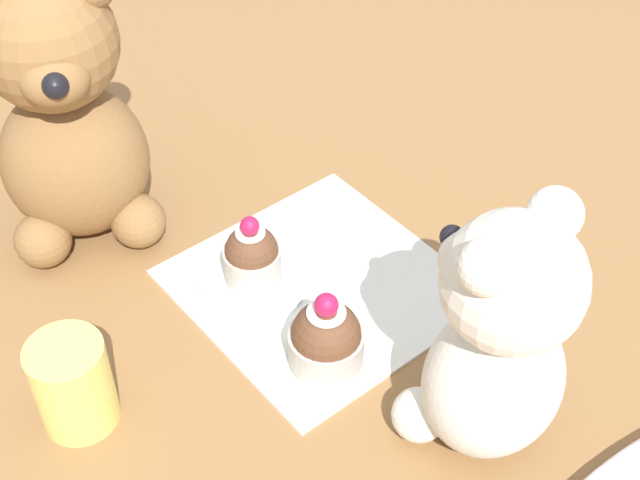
{
  "coord_description": "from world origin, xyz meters",
  "views": [
    {
      "loc": [
        0.34,
        0.41,
        0.56
      ],
      "look_at": [
        0.0,
        0.0,
        0.06
      ],
      "focal_mm": 50.0,
      "sensor_mm": 36.0,
      "label": 1
    }
  ],
  "objects_px": {
    "teddy_bear_tan": "(66,118)",
    "saucer_plate": "(254,278)",
    "cupcake_near_tan_bear": "(252,256)",
    "juice_glass": "(73,384)",
    "teddy_bear_cream": "(496,340)",
    "cupcake_near_cream_bear": "(326,338)"
  },
  "relations": [
    {
      "from": "teddy_bear_cream",
      "to": "cupcake_near_tan_bear",
      "type": "xyz_separation_m",
      "value": [
        0.04,
        -0.23,
        -0.07
      ]
    },
    {
      "from": "teddy_bear_tan",
      "to": "saucer_plate",
      "type": "relative_size",
      "value": 2.68
    },
    {
      "from": "teddy_bear_tan",
      "to": "cupcake_near_cream_bear",
      "type": "distance_m",
      "value": 0.29
    },
    {
      "from": "teddy_bear_cream",
      "to": "juice_glass",
      "type": "distance_m",
      "value": 0.3
    },
    {
      "from": "cupcake_near_tan_bear",
      "to": "juice_glass",
      "type": "xyz_separation_m",
      "value": [
        0.18,
        0.03,
        0.0
      ]
    },
    {
      "from": "teddy_bear_cream",
      "to": "cupcake_near_cream_bear",
      "type": "height_order",
      "value": "teddy_bear_cream"
    },
    {
      "from": "teddy_bear_cream",
      "to": "teddy_bear_tan",
      "type": "xyz_separation_m",
      "value": [
        0.11,
        -0.38,
        0.02
      ]
    },
    {
      "from": "teddy_bear_tan",
      "to": "juice_glass",
      "type": "bearing_deg",
      "value": -98.58
    },
    {
      "from": "cupcake_near_tan_bear",
      "to": "juice_glass",
      "type": "distance_m",
      "value": 0.18
    },
    {
      "from": "teddy_bear_tan",
      "to": "cupcake_near_tan_bear",
      "type": "height_order",
      "value": "teddy_bear_tan"
    },
    {
      "from": "teddy_bear_cream",
      "to": "saucer_plate",
      "type": "bearing_deg",
      "value": -83.97
    },
    {
      "from": "teddy_bear_tan",
      "to": "cupcake_near_tan_bear",
      "type": "bearing_deg",
      "value": -43.92
    },
    {
      "from": "teddy_bear_tan",
      "to": "juice_glass",
      "type": "distance_m",
      "value": 0.23
    },
    {
      "from": "teddy_bear_cream",
      "to": "saucer_plate",
      "type": "xyz_separation_m",
      "value": [
        0.04,
        -0.23,
        -0.09
      ]
    },
    {
      "from": "teddy_bear_tan",
      "to": "saucer_plate",
      "type": "bearing_deg",
      "value": -43.92
    },
    {
      "from": "teddy_bear_tan",
      "to": "saucer_plate",
      "type": "height_order",
      "value": "teddy_bear_tan"
    },
    {
      "from": "cupcake_near_cream_bear",
      "to": "juice_glass",
      "type": "distance_m",
      "value": 0.19
    },
    {
      "from": "teddy_bear_tan",
      "to": "juice_glass",
      "type": "relative_size",
      "value": 3.35
    },
    {
      "from": "cupcake_near_cream_bear",
      "to": "teddy_bear_tan",
      "type": "bearing_deg",
      "value": -76.13
    },
    {
      "from": "cupcake_near_cream_bear",
      "to": "saucer_plate",
      "type": "bearing_deg",
      "value": -93.51
    },
    {
      "from": "teddy_bear_cream",
      "to": "saucer_plate",
      "type": "height_order",
      "value": "teddy_bear_cream"
    },
    {
      "from": "juice_glass",
      "to": "cupcake_near_cream_bear",
      "type": "bearing_deg",
      "value": 156.11
    }
  ]
}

